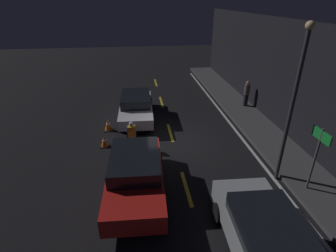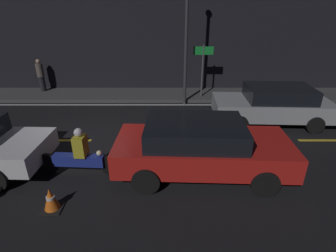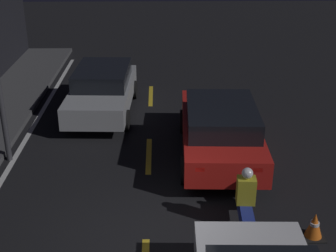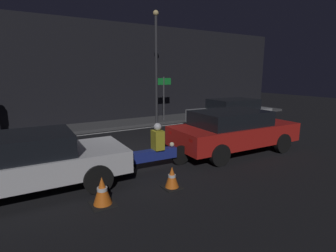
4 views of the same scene
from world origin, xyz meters
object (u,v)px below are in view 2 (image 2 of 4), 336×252
motorcycle (77,157)px  pedestrian (39,75)px  taxi_red (199,146)px  hatchback_silver (272,104)px  shop_sign (202,61)px  traffic_cone_mid (50,200)px  street_lamp (185,30)px

motorcycle → pedestrian: (-4.07, 7.16, 0.41)m
taxi_red → hatchback_silver: (3.12, 3.34, -0.04)m
hatchback_silver → pedestrian: size_ratio=2.71×
motorcycle → pedestrian: 8.25m
hatchback_silver → taxi_red: bearing=49.4°
taxi_red → shop_sign: shop_sign is taller
taxi_red → shop_sign: 6.28m
taxi_red → hatchback_silver: 4.57m
pedestrian → shop_sign: size_ratio=0.67×
traffic_cone_mid → shop_sign: size_ratio=0.23×
hatchback_silver → street_lamp: size_ratio=0.75×
taxi_red → pedestrian: pedestrian is taller
taxi_red → motorcycle: 3.20m
hatchback_silver → traffic_cone_mid: hatchback_silver is taller
motorcycle → street_lamp: street_lamp is taller
pedestrian → street_lamp: street_lamp is taller
shop_sign → street_lamp: size_ratio=0.42×
shop_sign → motorcycle: bearing=-122.2°
hatchback_silver → shop_sign: bearing=-47.4°
taxi_red → motorcycle: taxi_red is taller
street_lamp → hatchback_silver: bearing=-33.1°
hatchback_silver → pedestrian: pedestrian is taller
traffic_cone_mid → motorcycle: bearing=79.5°
traffic_cone_mid → pedestrian: (-3.83, 8.48, 0.70)m
motorcycle → traffic_cone_mid: motorcycle is taller
shop_sign → street_lamp: bearing=-140.0°
motorcycle → street_lamp: size_ratio=0.41×
hatchback_silver → traffic_cone_mid: bearing=38.5°
taxi_red → traffic_cone_mid: bearing=-155.1°
traffic_cone_mid → street_lamp: (3.34, 6.87, 2.97)m
motorcycle → traffic_cone_mid: bearing=-97.1°
traffic_cone_mid → shop_sign: shop_sign is taller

